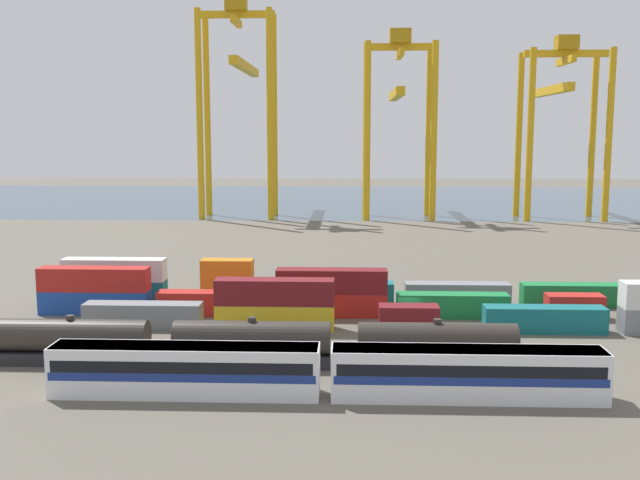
# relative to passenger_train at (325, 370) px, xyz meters

# --- Properties ---
(ground_plane) EXTENTS (420.00, 420.00, 0.00)m
(ground_plane) POSITION_rel_passenger_train_xyz_m (8.09, 62.57, -2.14)
(ground_plane) COLOR #5B564C
(harbour_water) EXTENTS (400.00, 110.00, 0.01)m
(harbour_water) POSITION_rel_passenger_train_xyz_m (8.09, 168.55, -2.14)
(harbour_water) COLOR #384C60
(harbour_water) RESTS_ON ground_plane
(passenger_train) EXTENTS (41.90, 3.14, 3.90)m
(passenger_train) POSITION_rel_passenger_train_xyz_m (0.00, 0.00, 0.00)
(passenger_train) COLOR silver
(passenger_train) RESTS_ON ground_plane
(freight_tank_row) EXTENTS (45.11, 2.80, 4.26)m
(freight_tank_row) POSITION_rel_passenger_train_xyz_m (-6.55, 7.46, -0.15)
(freight_tank_row) COLOR #232326
(freight_tank_row) RESTS_ON ground_plane
(shipping_container_0) EXTENTS (12.10, 2.44, 2.60)m
(shipping_container_0) POSITION_rel_passenger_train_xyz_m (-19.41, 19.38, -0.84)
(shipping_container_0) COLOR slate
(shipping_container_0) RESTS_ON ground_plane
(shipping_container_1) EXTENTS (12.10, 2.44, 2.60)m
(shipping_container_1) POSITION_rel_passenger_train_xyz_m (-5.79, 19.38, -0.84)
(shipping_container_1) COLOR gold
(shipping_container_1) RESTS_ON ground_plane
(shipping_container_2) EXTENTS (12.10, 2.44, 2.60)m
(shipping_container_2) POSITION_rel_passenger_train_xyz_m (-5.79, 19.38, 1.76)
(shipping_container_2) COLOR maroon
(shipping_container_2) RESTS_ON shipping_container_1
(shipping_container_3) EXTENTS (6.04, 2.44, 2.60)m
(shipping_container_3) POSITION_rel_passenger_train_xyz_m (7.83, 19.38, -0.84)
(shipping_container_3) COLOR maroon
(shipping_container_3) RESTS_ON ground_plane
(shipping_container_4) EXTENTS (12.10, 2.44, 2.60)m
(shipping_container_4) POSITION_rel_passenger_train_xyz_m (21.46, 19.38, -0.84)
(shipping_container_4) COLOR #146066
(shipping_container_4) RESTS_ON ground_plane
(shipping_container_9) EXTENTS (12.10, 2.44, 2.60)m
(shipping_container_9) POSITION_rel_passenger_train_xyz_m (-26.43, 25.16, -0.84)
(shipping_container_9) COLOR #1C4299
(shipping_container_9) RESTS_ON ground_plane
(shipping_container_10) EXTENTS (12.10, 2.44, 2.60)m
(shipping_container_10) POSITION_rel_passenger_train_xyz_m (-26.43, 25.16, 1.76)
(shipping_container_10) COLOR #AD211C
(shipping_container_10) RESTS_ON shipping_container_9
(shipping_container_11) EXTENTS (12.10, 2.44, 2.60)m
(shipping_container_11) POSITION_rel_passenger_train_xyz_m (-13.28, 25.16, -0.84)
(shipping_container_11) COLOR #AD211C
(shipping_container_11) RESTS_ON ground_plane
(shipping_container_12) EXTENTS (12.10, 2.44, 2.60)m
(shipping_container_12) POSITION_rel_passenger_train_xyz_m (-0.13, 25.16, -0.84)
(shipping_container_12) COLOR #AD211C
(shipping_container_12) RESTS_ON ground_plane
(shipping_container_13) EXTENTS (12.10, 2.44, 2.60)m
(shipping_container_13) POSITION_rel_passenger_train_xyz_m (-0.13, 25.16, 1.76)
(shipping_container_13) COLOR maroon
(shipping_container_13) RESTS_ON shipping_container_12
(shipping_container_14) EXTENTS (12.10, 2.44, 2.60)m
(shipping_container_14) POSITION_rel_passenger_train_xyz_m (13.02, 25.16, -0.84)
(shipping_container_14) COLOR #197538
(shipping_container_14) RESTS_ON ground_plane
(shipping_container_15) EXTENTS (6.04, 2.44, 2.60)m
(shipping_container_15) POSITION_rel_passenger_train_xyz_m (26.17, 25.16, -0.84)
(shipping_container_15) COLOR #AD211C
(shipping_container_15) RESTS_ON ground_plane
(shipping_container_18) EXTENTS (12.10, 2.44, 2.60)m
(shipping_container_18) POSITION_rel_passenger_train_xyz_m (-26.04, 30.94, -0.84)
(shipping_container_18) COLOR #146066
(shipping_container_18) RESTS_ON ground_plane
(shipping_container_19) EXTENTS (12.10, 2.44, 2.60)m
(shipping_container_19) POSITION_rel_passenger_train_xyz_m (-26.04, 30.94, 1.76)
(shipping_container_19) COLOR silver
(shipping_container_19) RESTS_ON shipping_container_18
(shipping_container_20) EXTENTS (6.04, 2.44, 2.60)m
(shipping_container_20) POSITION_rel_passenger_train_xyz_m (-12.56, 30.94, -0.84)
(shipping_container_20) COLOR orange
(shipping_container_20) RESTS_ON ground_plane
(shipping_container_21) EXTENTS (6.04, 2.44, 2.60)m
(shipping_container_21) POSITION_rel_passenger_train_xyz_m (-12.56, 30.94, 1.76)
(shipping_container_21) COLOR orange
(shipping_container_21) RESTS_ON shipping_container_20
(shipping_container_22) EXTENTS (12.10, 2.44, 2.60)m
(shipping_container_22) POSITION_rel_passenger_train_xyz_m (0.91, 30.94, -0.84)
(shipping_container_22) COLOR #146066
(shipping_container_22) RESTS_ON ground_plane
(shipping_container_23) EXTENTS (12.10, 2.44, 2.60)m
(shipping_container_23) POSITION_rel_passenger_train_xyz_m (14.39, 30.94, -0.84)
(shipping_container_23) COLOR slate
(shipping_container_23) RESTS_ON ground_plane
(shipping_container_24) EXTENTS (12.10, 2.44, 2.60)m
(shipping_container_24) POSITION_rel_passenger_train_xyz_m (27.87, 30.94, -0.84)
(shipping_container_24) COLOR #197538
(shipping_container_24) RESTS_ON ground_plane
(gantry_crane_west) EXTENTS (17.80, 39.57, 50.96)m
(gantry_crane_west) POSITION_rel_passenger_train_xyz_m (-24.53, 123.56, 28.50)
(gantry_crane_west) COLOR gold
(gantry_crane_west) RESTS_ON ground_plane
(gantry_crane_central) EXTENTS (16.64, 34.69, 43.52)m
(gantry_crane_central) POSITION_rel_passenger_train_xyz_m (13.23, 123.00, 23.90)
(gantry_crane_central) COLOR gold
(gantry_crane_central) RESTS_ON ground_plane
(gantry_crane_east) EXTENTS (19.05, 33.82, 41.88)m
(gantry_crane_east) POSITION_rel_passenger_train_xyz_m (50.99, 122.87, 23.51)
(gantry_crane_east) COLOR gold
(gantry_crane_east) RESTS_ON ground_plane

